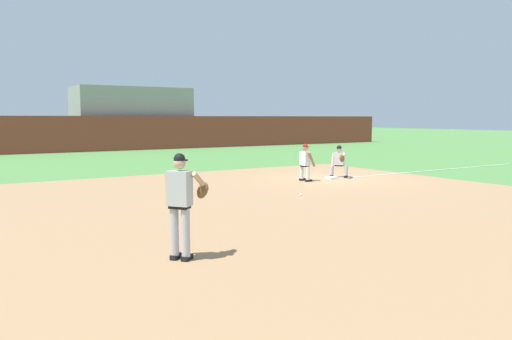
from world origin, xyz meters
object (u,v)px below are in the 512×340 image
at_px(first_baseman, 339,160).
at_px(baseball, 301,195).
at_px(first_base_bag, 332,178).
at_px(baserunner, 305,161).
at_px(pitcher, 182,200).

bearing_deg(first_baseman, baseball, -144.61).
relative_size(baseball, first_baseman, 0.06).
height_order(first_base_bag, baserunner, baserunner).
distance_m(baseball, pitcher, 7.70).
height_order(first_base_bag, first_baseman, first_baseman).
xyz_separation_m(pitcher, baserunner, (8.42, 7.45, -0.27)).
relative_size(first_base_bag, first_baseman, 0.28).
distance_m(first_base_bag, pitcher, 12.33).
bearing_deg(first_base_bag, first_baseman, 19.85).
bearing_deg(pitcher, baseball, 37.27).
bearing_deg(baseball, first_baseman, 35.39).
bearing_deg(pitcher, first_base_bag, 37.30).
bearing_deg(baserunner, first_baseman, 5.81).
distance_m(pitcher, first_baseman, 12.86).
bearing_deg(baserunner, baseball, -129.67).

